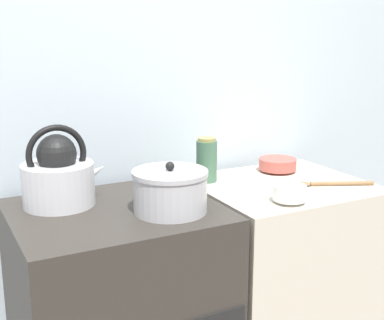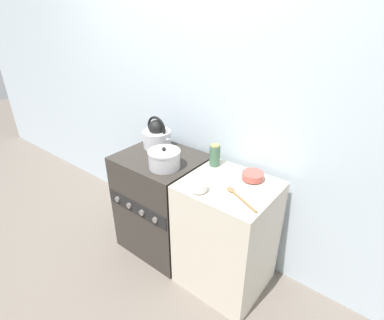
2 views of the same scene
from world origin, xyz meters
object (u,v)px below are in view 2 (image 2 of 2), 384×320
object	(u,v)px
kettle	(157,136)
small_ceramic_bowl	(198,187)
stove	(162,203)
storage_jar	(215,155)
cooking_pot	(164,159)
enamel_bowl	(253,176)

from	to	relation	value
kettle	small_ceramic_bowl	world-z (taller)	kettle
stove	small_ceramic_bowl	distance (m)	0.73
stove	kettle	distance (m)	0.56
kettle	storage_jar	bearing A→B (deg)	2.64
cooking_pot	enamel_bowl	xyz separation A→B (m)	(0.58, 0.24, -0.04)
cooking_pot	enamel_bowl	distance (m)	0.63
cooking_pot	enamel_bowl	bearing A→B (deg)	22.30
stove	cooking_pot	size ratio (longest dim) A/B	3.71
stove	enamel_bowl	bearing A→B (deg)	10.85
kettle	stove	bearing A→B (deg)	-41.03
enamel_bowl	small_ceramic_bowl	xyz separation A→B (m)	(-0.20, -0.34, 0.00)
kettle	cooking_pot	bearing A→B (deg)	-37.88
kettle	enamel_bowl	xyz separation A→B (m)	(0.86, 0.02, -0.07)
kettle	small_ceramic_bowl	xyz separation A→B (m)	(0.66, -0.32, -0.06)
small_ceramic_bowl	stove	bearing A→B (deg)	159.36
small_ceramic_bowl	storage_jar	xyz separation A→B (m)	(-0.12, 0.34, 0.05)
enamel_bowl	storage_jar	bearing A→B (deg)	178.28
stove	cooking_pot	distance (m)	0.53
kettle	cooking_pot	size ratio (longest dim) A/B	1.20
cooking_pot	enamel_bowl	world-z (taller)	cooking_pot
enamel_bowl	storage_jar	world-z (taller)	storage_jar
cooking_pot	storage_jar	size ratio (longest dim) A/B	1.42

